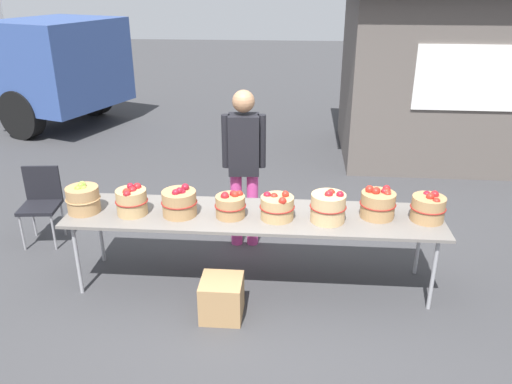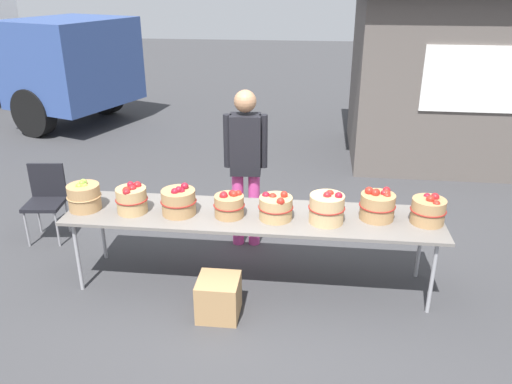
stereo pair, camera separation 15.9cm
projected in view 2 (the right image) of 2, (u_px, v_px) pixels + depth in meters
ground_plane at (253, 282)px, 5.09m from camera, size 40.00×40.00×0.00m
market_table at (252, 217)px, 4.80m from camera, size 3.50×0.76×0.75m
apple_basket_green_0 at (84, 196)px, 4.85m from camera, size 0.32×0.32×0.30m
apple_basket_red_0 at (132, 199)px, 4.79m from camera, size 0.30×0.30×0.29m
apple_basket_red_1 at (179, 201)px, 4.76m from camera, size 0.34×0.34×0.29m
apple_basket_red_2 at (229, 205)px, 4.72m from camera, size 0.29×0.29×0.25m
apple_basket_red_3 at (276, 207)px, 4.67m from camera, size 0.32×0.32×0.26m
apple_basket_red_4 at (327, 208)px, 4.60m from camera, size 0.33×0.33×0.30m
apple_basket_red_5 at (378, 205)px, 4.66m from camera, size 0.33×0.33×0.30m
apple_basket_red_6 at (428, 210)px, 4.59m from camera, size 0.32×0.32×0.28m
vendor_adult at (246, 157)px, 5.43m from camera, size 0.46×0.25×1.75m
food_kiosk at (452, 72)px, 8.10m from camera, size 3.53×2.94×2.74m
folding_chair at (46, 196)px, 5.79m from camera, size 0.44×0.44×0.86m
produce_crate at (219, 297)px, 4.54m from camera, size 0.37×0.37×0.37m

